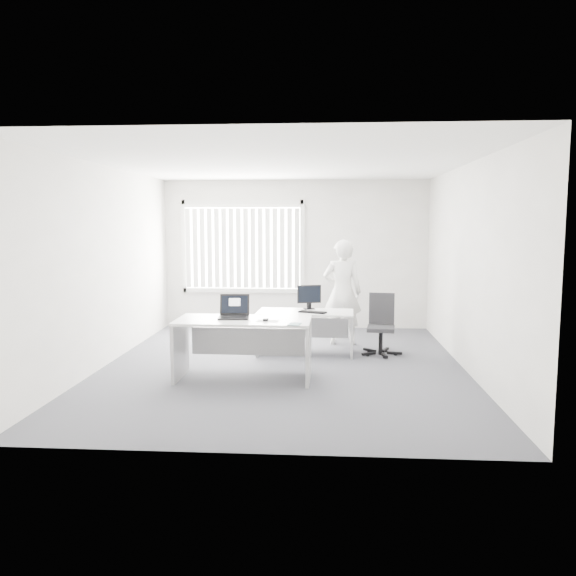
# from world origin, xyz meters

# --- Properties ---
(ground) EXTENTS (6.00, 6.00, 0.00)m
(ground) POSITION_xyz_m (0.00, 0.00, 0.00)
(ground) COLOR #4C4D53
(ground) RESTS_ON ground
(wall_back) EXTENTS (5.00, 0.02, 2.80)m
(wall_back) POSITION_xyz_m (0.00, 3.00, 1.40)
(wall_back) COLOR silver
(wall_back) RESTS_ON ground
(wall_front) EXTENTS (5.00, 0.02, 2.80)m
(wall_front) POSITION_xyz_m (0.00, -3.00, 1.40)
(wall_front) COLOR silver
(wall_front) RESTS_ON ground
(wall_left) EXTENTS (0.02, 6.00, 2.80)m
(wall_left) POSITION_xyz_m (-2.50, 0.00, 1.40)
(wall_left) COLOR silver
(wall_left) RESTS_ON ground
(wall_right) EXTENTS (0.02, 6.00, 2.80)m
(wall_right) POSITION_xyz_m (2.50, 0.00, 1.40)
(wall_right) COLOR silver
(wall_right) RESTS_ON ground
(ceiling) EXTENTS (5.00, 6.00, 0.02)m
(ceiling) POSITION_xyz_m (0.00, 0.00, 2.80)
(ceiling) COLOR white
(ceiling) RESTS_ON wall_back
(window) EXTENTS (2.32, 0.06, 1.76)m
(window) POSITION_xyz_m (-1.00, 2.96, 1.55)
(window) COLOR silver
(window) RESTS_ON wall_back
(blinds) EXTENTS (2.20, 0.10, 1.50)m
(blinds) POSITION_xyz_m (-1.00, 2.90, 1.52)
(blinds) COLOR white
(blinds) RESTS_ON wall_back
(desk_near) EXTENTS (1.72, 0.82, 0.78)m
(desk_near) POSITION_xyz_m (-0.46, -0.66, 0.56)
(desk_near) COLOR silver
(desk_near) RESTS_ON ground
(desk_far) EXTENTS (1.48, 0.74, 0.66)m
(desk_far) POSITION_xyz_m (0.28, 0.78, 0.48)
(desk_far) COLOR silver
(desk_far) RESTS_ON ground
(office_chair) EXTENTS (0.59, 0.59, 0.93)m
(office_chair) POSITION_xyz_m (1.43, 0.85, 0.29)
(office_chair) COLOR black
(office_chair) RESTS_ON ground
(person) EXTENTS (0.63, 0.42, 1.73)m
(person) POSITION_xyz_m (0.86, 1.53, 0.87)
(person) COLOR silver
(person) RESTS_ON ground
(laptop) EXTENTS (0.41, 0.37, 0.30)m
(laptop) POSITION_xyz_m (-0.59, -0.62, 0.93)
(laptop) COLOR black
(laptop) RESTS_ON desk_near
(paper_sheet) EXTENTS (0.28, 0.21, 0.00)m
(paper_sheet) POSITION_xyz_m (-0.13, -0.78, 0.78)
(paper_sheet) COLOR white
(paper_sheet) RESTS_ON desk_near
(mouse) EXTENTS (0.06, 0.10, 0.04)m
(mouse) POSITION_xyz_m (-0.16, -0.77, 0.80)
(mouse) COLOR #B3B3B6
(mouse) RESTS_ON paper_sheet
(booklet) EXTENTS (0.17, 0.21, 0.01)m
(booklet) POSITION_xyz_m (0.22, -0.99, 0.78)
(booklet) COLOR silver
(booklet) RESTS_ON desk_near
(keyboard) EXTENTS (0.44, 0.28, 0.02)m
(keyboard) POSITION_xyz_m (0.39, 0.65, 0.67)
(keyboard) COLOR black
(keyboard) RESTS_ON desk_far
(monitor) EXTENTS (0.39, 0.20, 0.38)m
(monitor) POSITION_xyz_m (0.33, 1.01, 0.85)
(monitor) COLOR black
(monitor) RESTS_ON desk_far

